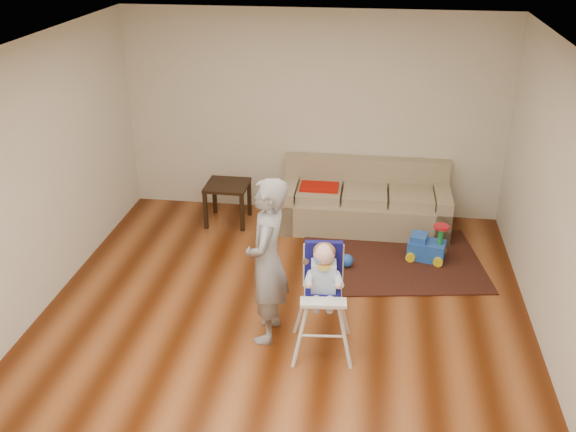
# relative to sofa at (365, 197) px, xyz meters

# --- Properties ---
(ground) EXTENTS (5.50, 5.50, 0.00)m
(ground) POSITION_rel_sofa_xyz_m (-0.73, -2.30, -0.42)
(ground) COLOR #491C07
(ground) RESTS_ON ground
(room_envelope) EXTENTS (5.04, 5.52, 2.72)m
(room_envelope) POSITION_rel_sofa_xyz_m (-0.73, -1.77, 1.46)
(room_envelope) COLOR beige
(room_envelope) RESTS_ON ground
(sofa) EXTENTS (2.16, 0.90, 0.83)m
(sofa) POSITION_rel_sofa_xyz_m (0.00, 0.00, 0.00)
(sofa) COLOR gray
(sofa) RESTS_ON ground
(side_table) EXTENTS (0.54, 0.54, 0.54)m
(side_table) POSITION_rel_sofa_xyz_m (-1.79, -0.11, -0.15)
(side_table) COLOR black
(side_table) RESTS_ON ground
(area_rug) EXTENTS (2.27, 1.85, 0.02)m
(area_rug) POSITION_rel_sofa_xyz_m (0.39, -0.89, -0.41)
(area_rug) COLOR black
(area_rug) RESTS_ON ground
(ride_on_toy) EXTENTS (0.48, 0.38, 0.46)m
(ride_on_toy) POSITION_rel_sofa_xyz_m (0.77, -0.79, -0.17)
(ride_on_toy) COLOR blue
(ride_on_toy) RESTS_ON area_rug
(toy_ball) EXTENTS (0.15, 0.15, 0.15)m
(toy_ball) POSITION_rel_sofa_xyz_m (-0.15, -1.12, -0.32)
(toy_ball) COLOR blue
(toy_ball) RESTS_ON area_rug
(high_chair) EXTENTS (0.58, 0.58, 1.14)m
(high_chair) POSITION_rel_sofa_xyz_m (-0.30, -2.70, 0.13)
(high_chair) COLOR white
(high_chair) RESTS_ON ground
(adult) EXTENTS (0.41, 0.61, 1.65)m
(adult) POSITION_rel_sofa_xyz_m (-0.84, -2.53, 0.41)
(adult) COLOR gray
(adult) RESTS_ON ground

